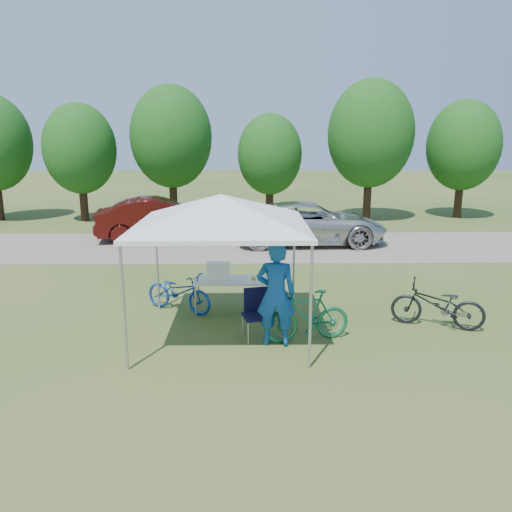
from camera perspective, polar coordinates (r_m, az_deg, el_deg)
The scene contains 14 objects.
ground at distance 9.86m, azimuth -3.78°, elevation -8.90°, with size 100.00×100.00×0.00m, color #2D5119.
gravel_strip at distance 17.52m, azimuth -2.52°, elevation 1.10°, with size 24.00×5.00×0.02m, color gray.
canopy at distance 9.19m, azimuth -4.04°, elevation 6.60°, with size 4.53×4.53×3.00m.
treeline at distance 23.17m, azimuth -2.95°, elevation 12.87°, with size 24.89×4.28×6.30m.
folding_table at distance 10.87m, azimuth -2.38°, elevation -2.90°, with size 1.78×0.74×0.73m.
folding_chair at distance 9.52m, azimuth 0.03°, elevation -6.05°, with size 0.59×0.61×0.95m.
cooler at distance 10.82m, azimuth -4.34°, elevation -1.75°, with size 0.50×0.34×0.36m.
ice_cream_cup at distance 10.79m, azimuth -0.28°, elevation -2.58°, with size 0.09×0.09×0.07m, color gold.
cyclist at distance 9.04m, azimuth 2.28°, elevation -4.36°, with size 0.71×0.47×1.96m, color #124998.
bike_blue at distance 11.08m, azimuth -8.82°, elevation -4.08°, with size 0.58×1.67×0.87m, color #113999.
bike_green at distance 9.40m, azimuth 5.88°, elevation -6.84°, with size 0.46×1.64×0.99m, color #176A42.
bike_dark at distance 10.66m, azimuth 20.04°, elevation -5.25°, with size 0.63×1.80×0.95m, color black.
minivan at distance 17.90m, azimuth 6.18°, elevation 3.77°, with size 2.48×5.39×1.50m, color silver.
sedan at distance 18.92m, azimuth -10.82°, elevation 4.21°, with size 1.64×4.71×1.55m, color #430D0B.
Camera 1 is at (0.50, -9.11, 3.73)m, focal length 35.00 mm.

